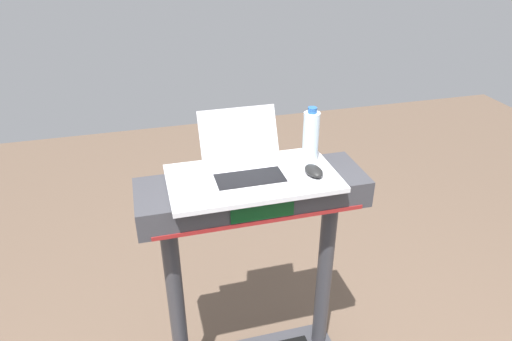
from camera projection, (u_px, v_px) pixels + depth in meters
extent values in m
cylinder|color=#38383D|center=(176.00, 301.00, 1.96)|extent=(0.07, 0.07, 0.87)
cylinder|color=#38383D|center=(324.00, 273.00, 2.11)|extent=(0.07, 0.07, 0.87)
cube|color=#38383D|center=(253.00, 193.00, 1.80)|extent=(0.90, 0.28, 0.11)
cube|color=#0C3F19|center=(263.00, 212.00, 1.68)|extent=(0.24, 0.01, 0.06)
cube|color=maroon|center=(262.00, 222.00, 1.70)|extent=(0.81, 0.00, 0.02)
cube|color=silver|center=(253.00, 178.00, 1.77)|extent=(0.65, 0.36, 0.02)
cube|color=#B7B7BC|center=(249.00, 178.00, 1.73)|extent=(0.31, 0.22, 0.02)
cube|color=black|center=(250.00, 178.00, 1.71)|extent=(0.26, 0.12, 0.00)
cube|color=#B7B7BC|center=(239.00, 135.00, 1.81)|extent=(0.31, 0.10, 0.20)
cube|color=white|center=(239.00, 135.00, 1.81)|extent=(0.27, 0.09, 0.17)
ellipsoid|color=black|center=(314.00, 171.00, 1.76)|extent=(0.07, 0.11, 0.03)
cylinder|color=silver|center=(311.00, 137.00, 1.83)|extent=(0.06, 0.06, 0.21)
cylinder|color=#2659A5|center=(312.00, 110.00, 1.77)|extent=(0.04, 0.04, 0.02)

